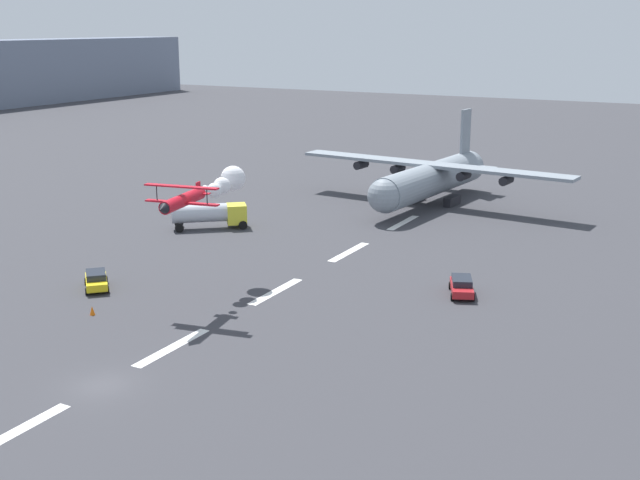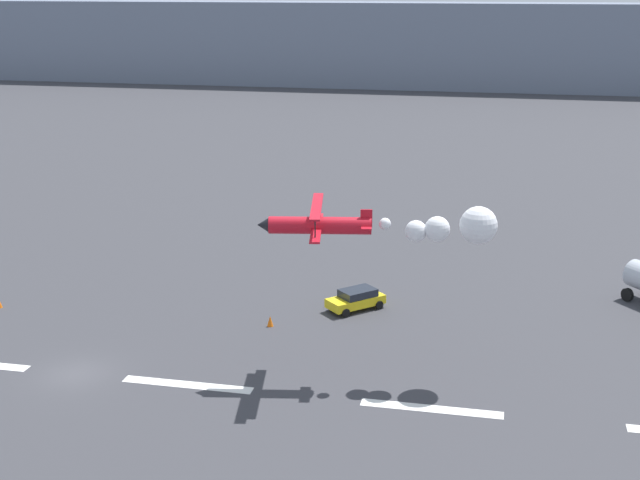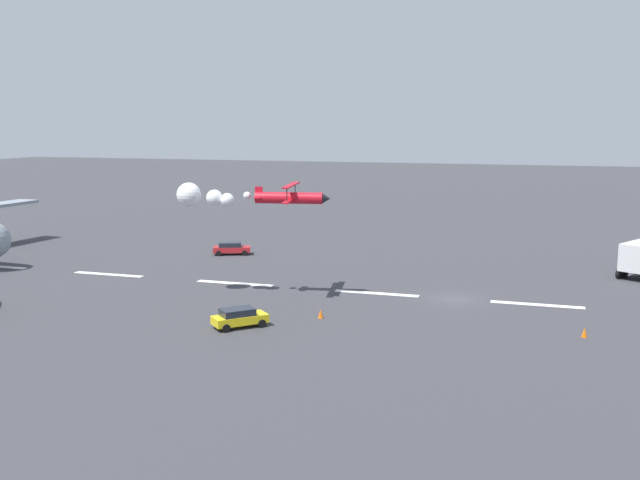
% 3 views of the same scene
% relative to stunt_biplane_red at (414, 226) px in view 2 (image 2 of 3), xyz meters
% --- Properties ---
extents(ground_plane, '(440.00, 440.00, 0.00)m').
position_rel_stunt_biplane_red_xyz_m(ground_plane, '(-19.89, -4.93, -9.21)').
color(ground_plane, '#38383D').
rests_on(ground_plane, ground).
extents(runway_stripe_5, '(8.00, 0.90, 0.01)m').
position_rel_stunt_biplane_red_xyz_m(runway_stripe_5, '(-12.65, -4.93, -9.21)').
color(runway_stripe_5, white).
rests_on(runway_stripe_5, ground).
extents(runway_stripe_6, '(8.00, 0.90, 0.01)m').
position_rel_stunt_biplane_red_xyz_m(runway_stripe_6, '(1.83, -4.93, -9.21)').
color(runway_stripe_6, white).
rests_on(runway_stripe_6, ground).
extents(mountain_ridge_distant, '(396.00, 16.00, 18.34)m').
position_rel_stunt_biplane_red_xyz_m(mountain_ridge_distant, '(-19.89, 150.07, -0.04)').
color(mountain_ridge_distant, slate).
rests_on(mountain_ridge_distant, ground).
extents(stunt_biplane_red, '(14.07, 6.34, 2.23)m').
position_rel_stunt_biplane_red_xyz_m(stunt_biplane_red, '(0.00, 0.00, 0.00)').
color(stunt_biplane_red, red).
extents(airport_staff_sedan, '(4.26, 4.27, 1.52)m').
position_rel_stunt_biplane_red_xyz_m(airport_staff_sedan, '(-5.00, 9.54, -8.40)').
color(airport_staff_sedan, yellow).
rests_on(airport_staff_sedan, ground).
extents(traffic_cone_far, '(0.44, 0.44, 0.75)m').
position_rel_stunt_biplane_red_xyz_m(traffic_cone_far, '(-10.27, 5.04, -8.84)').
color(traffic_cone_far, orange).
rests_on(traffic_cone_far, ground).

